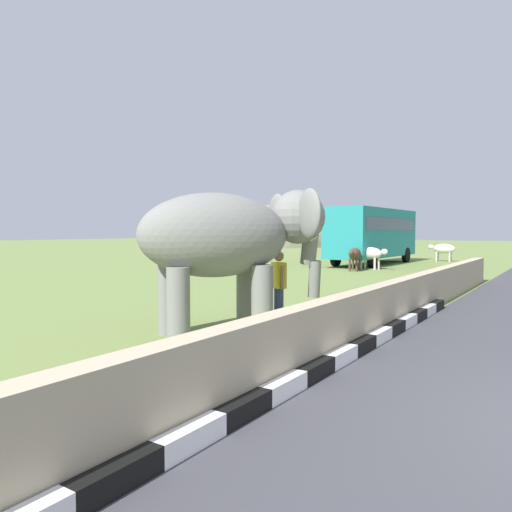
# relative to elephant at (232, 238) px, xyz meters

# --- Properties ---
(striped_curb) EXTENTS (16.20, 0.20, 0.24)m
(striped_curb) POSITION_rel_elephant_xyz_m (-2.27, -2.81, -1.85)
(striped_curb) COLOR white
(striped_curb) RESTS_ON ground_plane
(barrier_parapet) EXTENTS (28.00, 0.36, 1.00)m
(barrier_parapet) POSITION_rel_elephant_xyz_m (0.08, -2.51, -1.47)
(barrier_parapet) COLOR tan
(barrier_parapet) RESTS_ON ground_plane
(elephant) EXTENTS (3.94, 3.61, 2.99)m
(elephant) POSITION_rel_elephant_xyz_m (0.00, 0.00, 0.00)
(elephant) COLOR slate
(elephant) RESTS_ON ground_plane
(person_handler) EXTENTS (0.48, 0.55, 1.66)m
(person_handler) POSITION_rel_elephant_xyz_m (1.48, -0.24, -1.05)
(person_handler) COLOR navy
(person_handler) RESTS_ON ground_plane
(bus_teal) EXTENTS (9.80, 2.71, 3.50)m
(bus_teal) POSITION_rel_elephant_xyz_m (22.00, 4.93, 0.11)
(bus_teal) COLOR teal
(bus_teal) RESTS_ON ground_plane
(cow_near) EXTENTS (1.93, 0.89, 1.23)m
(cow_near) POSITION_rel_elephant_xyz_m (16.32, 3.90, -1.10)
(cow_near) COLOR #473323
(cow_near) RESTS_ON ground_plane
(cow_mid) EXTENTS (0.98, 1.93, 1.23)m
(cow_mid) POSITION_rel_elephant_xyz_m (17.83, 3.57, -1.10)
(cow_mid) COLOR beige
(cow_mid) RESTS_ON ground_plane
(cow_far) EXTENTS (0.78, 1.92, 1.23)m
(cow_far) POSITION_rel_elephant_xyz_m (27.31, 1.79, -1.10)
(cow_far) COLOR beige
(cow_far) RESTS_ON ground_plane
(hill_east) EXTENTS (26.75, 21.40, 11.89)m
(hill_east) POSITION_rel_elephant_xyz_m (53.08, 31.40, -1.97)
(hill_east) COLOR gray
(hill_east) RESTS_ON ground_plane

